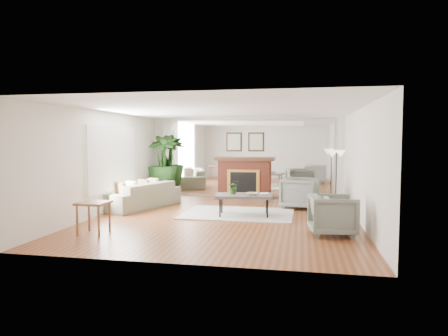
% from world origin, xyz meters
% --- Properties ---
extents(ground, '(7.00, 7.00, 0.00)m').
position_xyz_m(ground, '(0.00, 0.00, 0.00)').
color(ground, brown).
rests_on(ground, ground).
extents(wall_left, '(0.02, 7.00, 2.50)m').
position_xyz_m(wall_left, '(-2.99, 0.00, 1.25)').
color(wall_left, silver).
rests_on(wall_left, ground).
extents(wall_right, '(0.02, 7.00, 2.50)m').
position_xyz_m(wall_right, '(2.99, 0.00, 1.25)').
color(wall_right, silver).
rests_on(wall_right, ground).
extents(wall_back, '(6.00, 0.02, 2.50)m').
position_xyz_m(wall_back, '(0.00, 3.49, 1.25)').
color(wall_back, silver).
rests_on(wall_back, ground).
extents(mirror_panel, '(5.40, 0.04, 2.40)m').
position_xyz_m(mirror_panel, '(0.00, 3.47, 1.25)').
color(mirror_panel, silver).
rests_on(mirror_panel, wall_back).
extents(window_panel, '(0.04, 2.40, 1.50)m').
position_xyz_m(window_panel, '(-2.96, 0.40, 1.35)').
color(window_panel, '#B2E09E').
rests_on(window_panel, wall_left).
extents(fireplace, '(1.85, 0.83, 2.05)m').
position_xyz_m(fireplace, '(0.00, 3.26, 0.66)').
color(fireplace, maroon).
rests_on(fireplace, ground).
extents(area_rug, '(2.68, 1.93, 0.03)m').
position_xyz_m(area_rug, '(0.23, 0.55, 0.01)').
color(area_rug, silver).
rests_on(area_rug, ground).
extents(coffee_table, '(1.39, 0.91, 0.52)m').
position_xyz_m(coffee_table, '(0.41, 0.30, 0.48)').
color(coffee_table, '#655A50').
rests_on(coffee_table, ground).
extents(sofa, '(1.63, 2.50, 0.68)m').
position_xyz_m(sofa, '(-2.45, 0.98, 0.34)').
color(sofa, gray).
rests_on(sofa, ground).
extents(armchair_back, '(1.06, 1.05, 0.82)m').
position_xyz_m(armchair_back, '(1.71, 1.67, 0.41)').
color(armchair_back, gray).
rests_on(armchair_back, ground).
extents(armchair_front, '(0.93, 0.91, 0.77)m').
position_xyz_m(armchair_front, '(2.34, -1.21, 0.38)').
color(armchair_front, gray).
rests_on(armchair_front, ground).
extents(side_table, '(0.55, 0.55, 0.62)m').
position_xyz_m(side_table, '(-2.17, -2.01, 0.52)').
color(side_table, brown).
rests_on(side_table, ground).
extents(potted_ficus, '(0.98, 0.98, 1.98)m').
position_xyz_m(potted_ficus, '(-2.60, 3.10, 1.06)').
color(potted_ficus, black).
rests_on(potted_ficus, ground).
extents(floor_lamp, '(0.50, 0.28, 1.53)m').
position_xyz_m(floor_lamp, '(2.70, 2.50, 1.31)').
color(floor_lamp, black).
rests_on(floor_lamp, ground).
extents(tabletop_plant, '(0.34, 0.31, 0.33)m').
position_xyz_m(tabletop_plant, '(0.16, 0.37, 0.69)').
color(tabletop_plant, '#2C5920').
rests_on(tabletop_plant, coffee_table).
extents(fruit_bowl, '(0.31, 0.31, 0.07)m').
position_xyz_m(fruit_bowl, '(0.62, 0.15, 0.56)').
color(fruit_bowl, brown).
rests_on(fruit_bowl, coffee_table).
extents(book, '(0.25, 0.31, 0.02)m').
position_xyz_m(book, '(0.78, 0.44, 0.54)').
color(book, brown).
rests_on(book, coffee_table).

